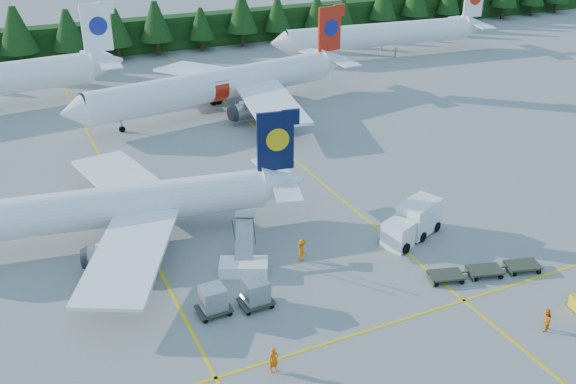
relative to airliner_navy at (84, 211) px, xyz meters
name	(u,v)px	position (x,y,z in m)	size (l,w,h in m)	color
ground	(356,279)	(18.48, -15.07, -3.15)	(320.00, 320.00, 0.00)	gray
taxi_stripe_a	(128,209)	(4.48, 4.93, -3.15)	(0.25, 120.00, 0.01)	yellow
taxi_stripe_b	(310,173)	(24.48, 4.93, -3.15)	(0.25, 120.00, 0.01)	yellow
taxi_stripe_cross	(398,321)	(18.48, -21.07, -3.15)	(80.00, 0.25, 0.01)	yellow
treeline_hedge	(128,37)	(18.48, 66.93, -0.15)	(220.00, 4.00, 6.00)	black
airliner_navy	(84,211)	(0.00, 0.00, 0.00)	(35.91, 29.34, 10.49)	white
airliner_red	(211,87)	(21.25, 28.49, 0.55)	(42.09, 34.36, 12.31)	white
airliner_far_right	(373,35)	(57.93, 46.17, 0.64)	(41.55, 7.87, 12.09)	white
airstairs	(244,263)	(10.78, -10.09, -2.39)	(4.76, 6.01, 3.53)	white
service_truck	(412,222)	(26.31, -11.34, -1.61)	(6.86, 4.69, 3.12)	white
dolly_train	(485,270)	(28.22, -18.97, -2.65)	(9.70, 3.85, 0.16)	#313526
uld_pair	(235,296)	(8.22, -14.78, -1.87)	(5.69, 2.46, 1.91)	#313526
crew_a	(274,360)	(8.13, -22.09, -2.21)	(0.69, 0.45, 1.89)	#FF6005
crew_b	(546,320)	(27.31, -26.37, -2.26)	(0.87, 0.68, 1.79)	orange
crew_c	(302,250)	(15.79, -10.65, -2.15)	(0.83, 0.56, 2.01)	#E86204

